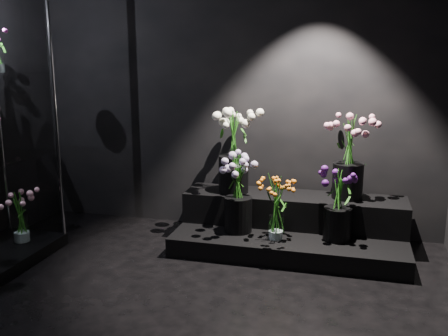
% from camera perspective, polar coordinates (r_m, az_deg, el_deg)
% --- Properties ---
extents(floor, '(4.00, 4.00, 0.00)m').
position_cam_1_polar(floor, '(3.38, -7.30, -17.47)').
color(floor, black).
rests_on(floor, ground).
extents(wall_back, '(4.00, 0.00, 4.00)m').
position_cam_1_polar(wall_back, '(4.84, 1.13, 9.25)').
color(wall_back, black).
rests_on(wall_back, floor).
extents(display_riser, '(2.01, 0.89, 0.45)m').
position_cam_1_polar(display_riser, '(4.58, 7.71, -6.62)').
color(display_riser, black).
rests_on(display_riser, floor).
extents(bouquet_orange_bells, '(0.31, 0.31, 0.57)m').
position_cam_1_polar(bouquet_orange_bells, '(4.22, 6.01, -4.35)').
color(bouquet_orange_bells, white).
rests_on(bouquet_orange_bells, display_riser).
extents(bouquet_lilac, '(0.44, 0.44, 0.68)m').
position_cam_1_polar(bouquet_lilac, '(4.36, 1.64, -2.36)').
color(bouquet_lilac, black).
rests_on(bouquet_lilac, display_riser).
extents(bouquet_purple, '(0.37, 0.37, 0.61)m').
position_cam_1_polar(bouquet_purple, '(4.28, 12.94, -3.70)').
color(bouquet_purple, black).
rests_on(bouquet_purple, display_riser).
extents(bouquet_cream_roses, '(0.47, 0.47, 0.78)m').
position_cam_1_polar(bouquet_cream_roses, '(4.58, 1.12, 2.70)').
color(bouquet_cream_roses, black).
rests_on(bouquet_cream_roses, display_riser).
extents(bouquet_pink_roses, '(0.42, 0.42, 0.75)m').
position_cam_1_polar(bouquet_pink_roses, '(4.52, 14.12, 1.74)').
color(bouquet_pink_roses, black).
rests_on(bouquet_pink_roses, display_riser).
extents(bouquet_case_base_pink, '(0.43, 0.43, 0.47)m').
position_cam_1_polar(bouquet_case_base_pink, '(4.68, -22.29, -4.86)').
color(bouquet_case_base_pink, white).
rests_on(bouquet_case_base_pink, display_case).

